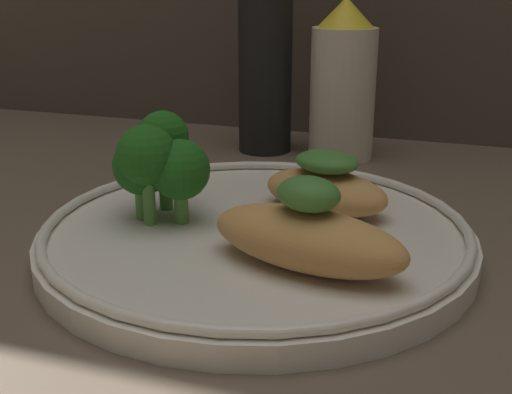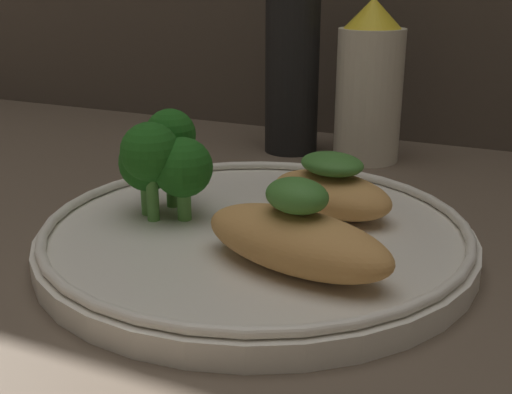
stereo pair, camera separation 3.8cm
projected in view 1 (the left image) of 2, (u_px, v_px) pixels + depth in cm
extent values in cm
cube|color=brown|center=(256.00, 256.00, 39.61)|extent=(180.00, 180.00, 1.00)
cylinder|color=silver|center=(256.00, 239.00, 39.21)|extent=(26.24, 26.24, 1.40)
torus|color=silver|center=(256.00, 223.00, 38.88)|extent=(25.64, 25.64, 0.60)
ellipsoid|color=tan|center=(307.00, 239.00, 33.26)|extent=(11.73, 6.85, 3.19)
ellipsoid|color=#3D752D|center=(308.00, 194.00, 32.44)|extent=(3.92, 3.41, 1.78)
ellipsoid|color=tan|center=(326.00, 192.00, 41.29)|extent=(9.59, 7.24, 2.68)
ellipsoid|color=#3D752D|center=(327.00, 162.00, 40.62)|extent=(5.02, 4.48, 1.35)
cylinder|color=#569942|center=(181.00, 206.00, 39.55)|extent=(0.87, 0.87, 2.11)
sphere|color=#1E5B19|center=(180.00, 170.00, 38.77)|extent=(3.72, 3.72, 3.72)
cylinder|color=#569942|center=(165.00, 182.00, 41.51)|extent=(0.86, 0.86, 3.73)
sphere|color=#1E5B19|center=(163.00, 137.00, 40.52)|extent=(3.29, 3.29, 3.29)
cylinder|color=#569942|center=(144.00, 201.00, 40.32)|extent=(1.09, 1.09, 2.15)
sphere|color=#1E5B19|center=(142.00, 166.00, 39.55)|extent=(3.63, 3.63, 3.63)
cylinder|color=#569942|center=(149.00, 200.00, 39.09)|extent=(0.77, 0.77, 3.15)
sphere|color=#1E5B19|center=(146.00, 155.00, 38.15)|extent=(3.64, 3.64, 3.64)
cylinder|color=beige|center=(342.00, 94.00, 57.44)|extent=(5.83, 5.83, 11.61)
cone|color=yellow|center=(346.00, 12.00, 55.10)|extent=(4.96, 4.96, 2.55)
cylinder|color=black|center=(265.00, 71.00, 59.04)|extent=(4.94, 4.94, 15.14)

